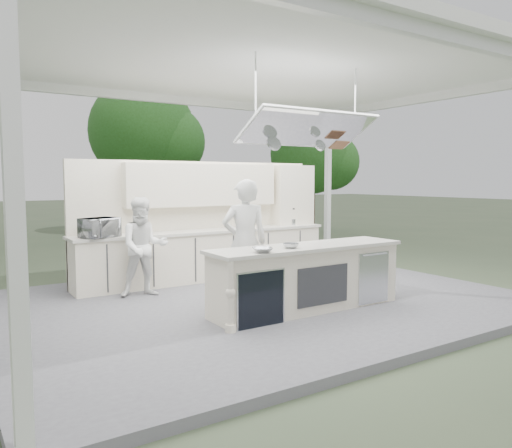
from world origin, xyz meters
TOP-DOWN VIEW (x-y plane):
  - ground at (0.00, 0.00)m, footprint 90.00×90.00m
  - stage_deck at (0.00, 0.00)m, footprint 8.00×6.00m
  - tent at (0.00, -0.01)m, footprint 8.20×6.20m
  - demo_island at (0.18, -0.91)m, footprint 3.10×0.79m
  - back_counter at (0.00, 1.90)m, footprint 5.08×0.72m
  - back_wall_unit at (0.44, 2.11)m, footprint 5.05×0.48m
  - tree_cluster at (-0.16, 9.77)m, footprint 19.55×9.40m
  - head_chef at (-0.41, -0.15)m, footprint 0.81×0.66m
  - sous_chef at (-1.50, 1.21)m, footprint 0.89×0.76m
  - toaster_oven at (-2.06, 1.73)m, footprint 0.70×0.60m
  - bowl_large at (-0.75, -1.15)m, footprint 0.35×0.35m
  - bowl_small at (-0.18, -1.01)m, footprint 0.25×0.25m

SIDE VIEW (x-z plane):
  - ground at x=0.00m, z-range 0.00..0.00m
  - stage_deck at x=0.00m, z-range 0.00..0.12m
  - demo_island at x=0.18m, z-range 0.12..1.07m
  - back_counter at x=0.00m, z-range 0.12..1.07m
  - sous_chef at x=-1.50m, z-range 0.12..1.74m
  - head_chef at x=-0.41m, z-range 0.12..2.03m
  - bowl_large at x=-0.75m, z-range 1.07..1.14m
  - bowl_small at x=-0.18m, z-range 1.07..1.14m
  - toaster_oven at x=-2.06m, z-range 1.07..1.39m
  - back_wall_unit at x=0.44m, z-range 0.45..2.70m
  - tree_cluster at x=-0.16m, z-range 0.36..6.21m
  - tent at x=0.00m, z-range 1.78..5.64m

